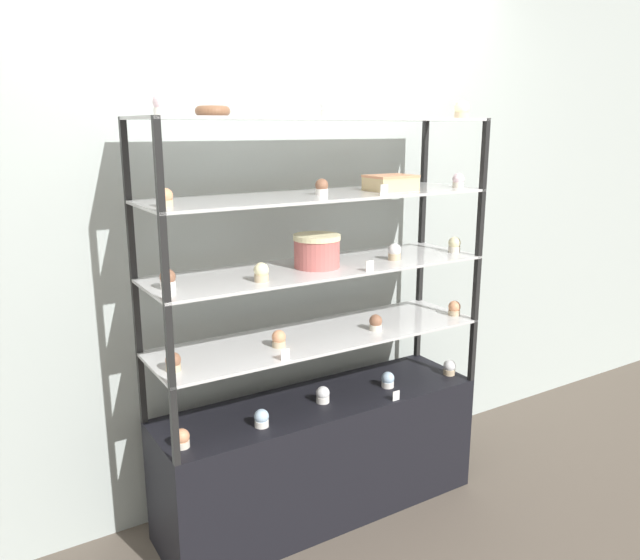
# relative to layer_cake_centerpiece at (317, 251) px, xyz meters

# --- Properties ---
(ground_plane) EXTENTS (20.00, 20.00, 0.00)m
(ground_plane) POSITION_rel_layer_cake_centerpiece_xyz_m (0.02, 0.01, -1.23)
(ground_plane) COLOR brown
(back_wall) EXTENTS (8.00, 0.05, 2.60)m
(back_wall) POSITION_rel_layer_cake_centerpiece_xyz_m (0.02, 0.36, 0.07)
(back_wall) COLOR #A8B2AD
(back_wall) RESTS_ON ground_plane
(display_base) EXTENTS (1.48, 0.42, 0.56)m
(display_base) POSITION_rel_layer_cake_centerpiece_xyz_m (0.02, 0.01, -0.95)
(display_base) COLOR black
(display_base) RESTS_ON ground_plane
(display_riser_lower) EXTENTS (1.48, 0.42, 0.30)m
(display_riser_lower) POSITION_rel_layer_cake_centerpiece_xyz_m (0.02, 0.01, -0.39)
(display_riser_lower) COLOR black
(display_riser_lower) RESTS_ON display_base
(display_riser_middle) EXTENTS (1.48, 0.42, 0.30)m
(display_riser_middle) POSITION_rel_layer_cake_centerpiece_xyz_m (0.02, 0.01, -0.09)
(display_riser_middle) COLOR black
(display_riser_middle) RESTS_ON display_riser_lower
(display_riser_upper) EXTENTS (1.48, 0.42, 0.30)m
(display_riser_upper) POSITION_rel_layer_cake_centerpiece_xyz_m (0.02, 0.01, 0.21)
(display_riser_upper) COLOR black
(display_riser_upper) RESTS_ON display_riser_middle
(display_riser_top) EXTENTS (1.48, 0.42, 0.30)m
(display_riser_top) POSITION_rel_layer_cake_centerpiece_xyz_m (0.02, 0.01, 0.52)
(display_riser_top) COLOR black
(display_riser_top) RESTS_ON display_riser_upper
(layer_cake_centerpiece) EXTENTS (0.20, 0.20, 0.14)m
(layer_cake_centerpiece) POSITION_rel_layer_cake_centerpiece_xyz_m (0.00, 0.00, 0.00)
(layer_cake_centerpiece) COLOR #C66660
(layer_cake_centerpiece) RESTS_ON display_riser_middle
(sheet_cake_frosted) EXTENTS (0.20, 0.16, 0.07)m
(sheet_cake_frosted) POSITION_rel_layer_cake_centerpiece_xyz_m (0.35, -0.03, 0.27)
(sheet_cake_frosted) COLOR #DBBC84
(sheet_cake_frosted) RESTS_ON display_riser_upper
(cupcake_0) EXTENTS (0.06, 0.06, 0.07)m
(cupcake_0) POSITION_rel_layer_cake_centerpiece_xyz_m (-0.64, -0.08, -0.64)
(cupcake_0) COLOR beige
(cupcake_0) RESTS_ON display_base
(cupcake_1) EXTENTS (0.06, 0.06, 0.07)m
(cupcake_1) POSITION_rel_layer_cake_centerpiece_xyz_m (-0.31, -0.08, -0.64)
(cupcake_1) COLOR white
(cupcake_1) RESTS_ON display_base
(cupcake_2) EXTENTS (0.06, 0.06, 0.07)m
(cupcake_2) POSITION_rel_layer_cake_centerpiece_xyz_m (0.02, -0.02, -0.64)
(cupcake_2) COLOR white
(cupcake_2) RESTS_ON display_base
(cupcake_3) EXTENTS (0.06, 0.06, 0.07)m
(cupcake_3) POSITION_rel_layer_cake_centerpiece_xyz_m (0.36, -0.04, -0.64)
(cupcake_3) COLOR white
(cupcake_3) RESTS_ON display_base
(cupcake_4) EXTENTS (0.06, 0.06, 0.07)m
(cupcake_4) POSITION_rel_layer_cake_centerpiece_xyz_m (0.71, -0.08, -0.64)
(cupcake_4) COLOR #CCB28C
(cupcake_4) RESTS_ON display_base
(price_tag_0) EXTENTS (0.04, 0.00, 0.04)m
(price_tag_0) POSITION_rel_layer_cake_centerpiece_xyz_m (0.30, -0.18, -0.65)
(price_tag_0) COLOR white
(price_tag_0) RESTS_ON display_base
(cupcake_5) EXTENTS (0.06, 0.06, 0.07)m
(cupcake_5) POSITION_rel_layer_cake_centerpiece_xyz_m (-0.65, -0.05, -0.34)
(cupcake_5) COLOR #CCB28C
(cupcake_5) RESTS_ON display_riser_lower
(cupcake_6) EXTENTS (0.06, 0.06, 0.07)m
(cupcake_6) POSITION_rel_layer_cake_centerpiece_xyz_m (-0.20, -0.03, -0.34)
(cupcake_6) COLOR #CCB28C
(cupcake_6) RESTS_ON display_riser_lower
(cupcake_7) EXTENTS (0.06, 0.06, 0.07)m
(cupcake_7) POSITION_rel_layer_cake_centerpiece_xyz_m (0.26, -0.07, -0.34)
(cupcake_7) COLOR beige
(cupcake_7) RESTS_ON display_riser_lower
(cupcake_8) EXTENTS (0.06, 0.06, 0.07)m
(cupcake_8) POSITION_rel_layer_cake_centerpiece_xyz_m (0.71, -0.09, -0.34)
(cupcake_8) COLOR #CCB28C
(cupcake_8) RESTS_ON display_riser_lower
(price_tag_1) EXTENTS (0.04, 0.00, 0.04)m
(price_tag_1) POSITION_rel_layer_cake_centerpiece_xyz_m (-0.25, -0.18, -0.35)
(price_tag_1) COLOR white
(price_tag_1) RESTS_ON display_riser_lower
(cupcake_9) EXTENTS (0.06, 0.06, 0.07)m
(cupcake_9) POSITION_rel_layer_cake_centerpiece_xyz_m (-0.64, -0.02, -0.03)
(cupcake_9) COLOR white
(cupcake_9) RESTS_ON display_riser_middle
(cupcake_10) EXTENTS (0.06, 0.06, 0.07)m
(cupcake_10) POSITION_rel_layer_cake_centerpiece_xyz_m (-0.31, -0.10, -0.03)
(cupcake_10) COLOR #CCB28C
(cupcake_10) RESTS_ON display_riser_middle
(cupcake_11) EXTENTS (0.06, 0.06, 0.07)m
(cupcake_11) POSITION_rel_layer_cake_centerpiece_xyz_m (0.37, -0.05, -0.03)
(cupcake_11) COLOR #CCB28C
(cupcake_11) RESTS_ON display_riser_middle
(cupcake_12) EXTENTS (0.06, 0.06, 0.07)m
(cupcake_12) POSITION_rel_layer_cake_centerpiece_xyz_m (0.71, -0.07, -0.03)
(cupcake_12) COLOR beige
(cupcake_12) RESTS_ON display_riser_middle
(price_tag_2) EXTENTS (0.04, 0.00, 0.04)m
(price_tag_2) POSITION_rel_layer_cake_centerpiece_xyz_m (0.14, -0.18, -0.05)
(price_tag_2) COLOR white
(price_tag_2) RESTS_ON display_riser_middle
(cupcake_13) EXTENTS (0.05, 0.05, 0.06)m
(cupcake_13) POSITION_rel_layer_cake_centerpiece_xyz_m (-0.65, -0.07, 0.26)
(cupcake_13) COLOR #CCB28C
(cupcake_13) RESTS_ON display_riser_upper
(cupcake_14) EXTENTS (0.05, 0.05, 0.06)m
(cupcake_14) POSITION_rel_layer_cake_centerpiece_xyz_m (0.01, -0.02, 0.26)
(cupcake_14) COLOR white
(cupcake_14) RESTS_ON display_riser_upper
(cupcake_15) EXTENTS (0.05, 0.05, 0.06)m
(cupcake_15) POSITION_rel_layer_cake_centerpiece_xyz_m (0.70, -0.09, 0.26)
(cupcake_15) COLOR beige
(cupcake_15) RESTS_ON display_riser_upper
(price_tag_3) EXTENTS (0.04, 0.00, 0.04)m
(price_tag_3) POSITION_rel_layer_cake_centerpiece_xyz_m (0.21, -0.18, 0.26)
(price_tag_3) COLOR white
(price_tag_3) RESTS_ON display_riser_upper
(cupcake_16) EXTENTS (0.07, 0.07, 0.08)m
(cupcake_16) POSITION_rel_layer_cake_centerpiece_xyz_m (-0.65, -0.09, 0.57)
(cupcake_16) COLOR white
(cupcake_16) RESTS_ON display_riser_top
(cupcake_17) EXTENTS (0.07, 0.07, 0.08)m
(cupcake_17) POSITION_rel_layer_cake_centerpiece_xyz_m (0.03, -0.04, 0.57)
(cupcake_17) COLOR white
(cupcake_17) RESTS_ON display_riser_top
(cupcake_18) EXTENTS (0.07, 0.07, 0.08)m
(cupcake_18) POSITION_rel_layer_cake_centerpiece_xyz_m (0.69, -0.09, 0.57)
(cupcake_18) COLOR #CCB28C
(cupcake_18) RESTS_ON display_riser_top
(price_tag_4) EXTENTS (0.04, 0.00, 0.04)m
(price_tag_4) POSITION_rel_layer_cake_centerpiece_xyz_m (-0.13, -0.18, 0.56)
(price_tag_4) COLOR white
(price_tag_4) RESTS_ON display_riser_top
(donut_glazed) EXTENTS (0.12, 0.12, 0.04)m
(donut_glazed) POSITION_rel_layer_cake_centerpiece_xyz_m (-0.45, -0.02, 0.55)
(donut_glazed) COLOR brown
(donut_glazed) RESTS_ON display_riser_top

